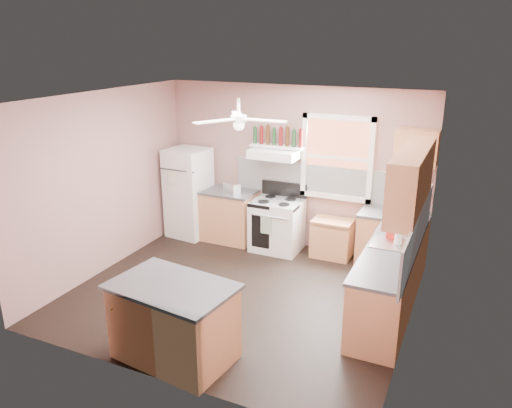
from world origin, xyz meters
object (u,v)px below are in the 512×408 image
at_px(toaster, 232,188).
at_px(cart, 332,238).
at_px(refrigerator, 189,193).
at_px(stove, 277,225).
at_px(island, 174,323).

xyz_separation_m(toaster, cart, (1.73, 0.15, -0.67)).
xyz_separation_m(refrigerator, cart, (2.61, 0.13, -0.47)).
distance_m(stove, cart, 0.93).
relative_size(stove, cart, 1.36).
height_order(refrigerator, island, refrigerator).
bearing_deg(island, toaster, 113.03).
xyz_separation_m(refrigerator, island, (1.79, -3.22, -0.36)).
distance_m(refrigerator, toaster, 0.90).
bearing_deg(refrigerator, stove, 6.26).
height_order(stove, cart, stove).
distance_m(refrigerator, island, 3.70).
xyz_separation_m(refrigerator, stove, (1.68, 0.02, -0.36)).
bearing_deg(stove, cart, 6.82).
xyz_separation_m(stove, island, (0.10, -3.24, 0.00)).
bearing_deg(stove, island, -87.90).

